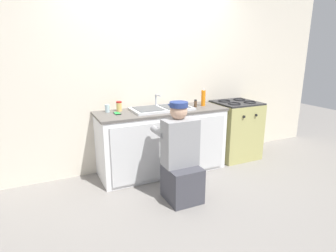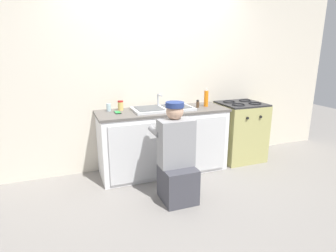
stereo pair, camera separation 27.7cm
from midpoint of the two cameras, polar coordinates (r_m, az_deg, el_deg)
ground_plane at (r=3.75m, az=2.70°, el=-10.67°), size 12.00×12.00×0.00m
back_wall at (r=4.00m, az=-0.82°, el=9.67°), size 6.00×0.10×2.50m
counter_cabinet at (r=3.84m, az=1.06°, el=-3.28°), size 1.71×0.62×0.84m
countertop at (r=3.73m, az=1.04°, el=3.08°), size 1.75×0.62×0.03m
sink_double_basin at (r=3.73m, az=1.03°, el=3.61°), size 0.80×0.44×0.19m
stove_range at (r=4.44m, az=16.13°, el=-1.01°), size 0.63×0.62×0.89m
plumber_person at (r=3.12m, az=4.30°, el=-7.05°), size 0.42×0.61×1.10m
condiment_jar at (r=3.72m, az=-7.53°, el=4.15°), size 0.07×0.07×0.13m
soap_bottle_orange at (r=3.99m, az=9.74°, el=5.54°), size 0.06×0.06×0.25m
cell_phone at (r=3.57m, az=-8.04°, el=2.72°), size 0.07×0.14×0.01m
spice_bottle_pepper at (r=3.90m, az=8.09°, el=4.46°), size 0.04×0.04×0.10m
water_glass at (r=3.69m, az=-9.86°, el=3.74°), size 0.06×0.06×0.10m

